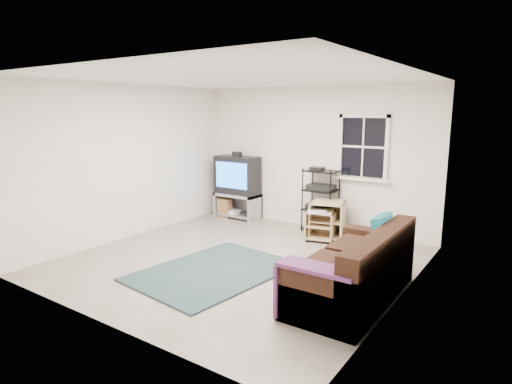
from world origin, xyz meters
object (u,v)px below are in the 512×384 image
Objects in this scene: av_rack at (320,204)px; sofa at (355,272)px; side_table_left at (328,218)px; tv_unit at (237,182)px; side_table_right at (321,223)px.

av_rack reaches higher than sofa.
side_table_left is 2.44m from sofa.
sofa is (1.59, -2.35, -0.18)m from av_rack.
tv_unit is at bearing -179.31° from av_rack.
tv_unit is 0.68× the size of sofa.
tv_unit is 2.45× the size of side_table_right.
tv_unit reaches higher than side_table_left.
sofa reaches higher than side_table_right.
side_table_left is at bearing -7.03° from tv_unit.
av_rack is at bearing 134.79° from side_table_left.
tv_unit is at bearing 168.15° from side_table_right.
sofa is at bearing -34.08° from tv_unit.
side_table_right is 0.28× the size of sofa.
side_table_right is at bearing -11.85° from tv_unit.
tv_unit reaches higher than av_rack.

